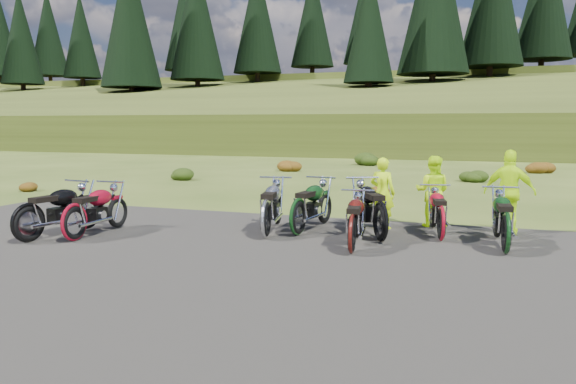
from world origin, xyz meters
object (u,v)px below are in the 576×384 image
at_px(motorcycle_3, 266,239).
at_px(person_middle, 382,194).
at_px(motorcycle_0, 29,244).
at_px(motorcycle_7, 505,256).

relative_size(motorcycle_3, person_middle, 1.42).
relative_size(motorcycle_0, motorcycle_7, 1.03).
height_order(motorcycle_0, person_middle, person_middle).
height_order(motorcycle_0, motorcycle_3, motorcycle_3).
bearing_deg(motorcycle_0, motorcycle_3, -56.94).
xyz_separation_m(motorcycle_0, motorcycle_3, (4.27, 1.94, 0.00)).
relative_size(motorcycle_7, person_middle, 1.35).
relative_size(motorcycle_0, motorcycle_3, 0.98).
xyz_separation_m(motorcycle_0, motorcycle_7, (8.87, 2.07, 0.00)).
xyz_separation_m(motorcycle_0, person_middle, (6.32, 3.83, 0.80)).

